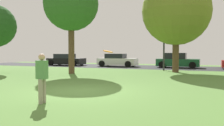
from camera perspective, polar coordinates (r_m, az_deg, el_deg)
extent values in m
plane|color=#547F38|center=(10.14, -6.74, -6.53)|extent=(44.00, 44.00, 0.00)
cube|color=#28282B|center=(25.31, 10.68, -0.98)|extent=(44.00, 6.40, 0.01)
cylinder|color=brown|center=(18.21, -9.33, 3.09)|extent=(0.43, 0.43, 3.50)
sphere|color=#2D6023|center=(18.53, -9.41, 13.41)|extent=(3.97, 3.97, 3.97)
cylinder|color=brown|center=(19.73, 14.46, 2.37)|extent=(0.49, 0.49, 3.06)
sphere|color=olive|center=(19.97, 14.57, 11.52)|extent=(5.23, 5.23, 5.23)
cylinder|color=gray|center=(8.12, -15.45, -6.19)|extent=(0.14, 0.14, 0.77)
cylinder|color=gray|center=(8.00, -16.13, -6.34)|extent=(0.14, 0.14, 0.77)
cube|color=#51894C|center=(7.98, -15.85, -1.49)|extent=(0.32, 0.22, 0.58)
sphere|color=tan|center=(7.96, -15.88, 1.32)|extent=(0.21, 0.21, 0.21)
cylinder|color=orange|center=(6.88, -0.95, 2.68)|extent=(0.30, 0.30, 0.08)
cube|color=black|center=(28.83, -10.49, 0.43)|extent=(4.23, 1.78, 0.67)
cube|color=black|center=(28.93, -10.85, 1.60)|extent=(2.03, 1.56, 0.50)
cylinder|color=black|center=(28.86, -7.06, 0.13)|extent=(0.64, 0.22, 0.64)
cylinder|color=black|center=(27.31, -8.84, -0.03)|extent=(0.64, 0.22, 0.64)
cylinder|color=black|center=(30.38, -11.96, 0.22)|extent=(0.64, 0.22, 0.64)
cylinder|color=black|center=(28.92, -13.90, 0.07)|extent=(0.64, 0.22, 0.64)
cube|color=white|center=(26.28, 1.29, 0.31)|extent=(4.11, 1.72, 0.73)
cube|color=black|center=(26.33, 0.87, 1.64)|extent=(1.98, 1.51, 0.48)
cylinder|color=black|center=(26.65, 4.83, -0.08)|extent=(0.64, 0.22, 0.64)
cylinder|color=black|center=(25.01, 3.70, -0.26)|extent=(0.64, 0.22, 0.64)
cylinder|color=black|center=(27.61, -0.90, 0.03)|extent=(0.64, 0.22, 0.64)
cylinder|color=black|center=(26.03, -2.34, -0.14)|extent=(0.64, 0.22, 0.64)
cube|color=#195633|center=(25.31, 14.95, 0.11)|extent=(4.08, 1.77, 0.71)
cube|color=black|center=(25.31, 14.51, 1.60)|extent=(1.96, 1.56, 0.59)
cylinder|color=black|center=(26.08, 18.28, -0.27)|extent=(0.64, 0.22, 0.64)
cylinder|color=black|center=(24.31, 18.05, -0.47)|extent=(0.64, 0.22, 0.64)
cylinder|color=black|center=(26.39, 12.09, -0.16)|extent=(0.64, 0.22, 0.64)
cylinder|color=black|center=(24.65, 11.41, -0.35)|extent=(0.64, 0.22, 0.64)
cylinder|color=#2D2D33|center=(21.32, 11.87, 4.36)|extent=(0.14, 0.14, 4.50)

